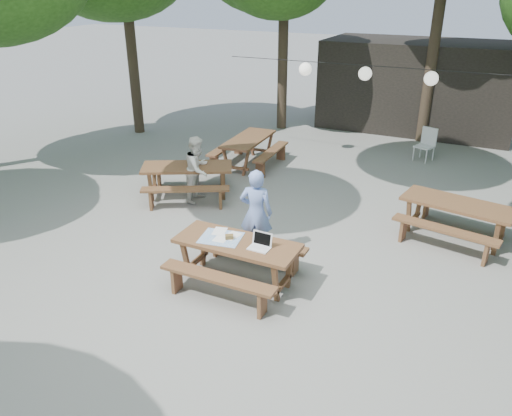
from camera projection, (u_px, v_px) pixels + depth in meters
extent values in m
plane|color=slate|center=(275.00, 271.00, 8.54)|extent=(80.00, 80.00, 0.00)
cube|color=black|center=(418.00, 85.00, 16.36)|extent=(6.00, 3.00, 2.80)
cube|color=brown|center=(237.00, 243.00, 7.94)|extent=(2.00, 0.80, 0.06)
cube|color=brown|center=(217.00, 278.00, 7.52)|extent=(1.90, 0.28, 0.05)
cube|color=brown|center=(255.00, 241.00, 8.59)|extent=(1.90, 0.28, 0.05)
cube|color=brown|center=(237.00, 264.00, 8.10)|extent=(1.70, 0.70, 0.69)
cube|color=brown|center=(187.00, 167.00, 11.19)|extent=(2.14, 1.65, 0.06)
cube|color=brown|center=(185.00, 189.00, 10.71)|extent=(1.81, 1.15, 0.05)
cube|color=brown|center=(190.00, 168.00, 11.89)|extent=(1.81, 1.15, 0.05)
cube|color=brown|center=(188.00, 183.00, 11.34)|extent=(1.83, 1.42, 0.69)
cube|color=brown|center=(458.00, 204.00, 9.33)|extent=(2.11, 1.16, 0.06)
cube|color=brown|center=(445.00, 230.00, 8.97)|extent=(1.92, 0.63, 0.05)
cube|color=brown|center=(465.00, 206.00, 9.92)|extent=(1.92, 0.63, 0.05)
cube|color=brown|center=(455.00, 222.00, 9.49)|extent=(1.80, 1.00, 0.69)
cube|color=brown|center=(248.00, 139.00, 13.16)|extent=(0.90, 2.04, 0.06)
cube|color=brown|center=(271.00, 152.00, 13.04)|extent=(0.37, 1.91, 0.05)
cube|color=brown|center=(227.00, 146.00, 13.50)|extent=(0.37, 1.91, 0.05)
cube|color=brown|center=(249.00, 153.00, 13.31)|extent=(0.78, 1.73, 0.69)
imported|color=#7996DD|center=(256.00, 213.00, 8.78)|extent=(0.66, 0.51, 1.61)
imported|color=white|center=(198.00, 169.00, 11.01)|extent=(0.60, 0.75, 1.48)
cube|color=silver|center=(424.00, 147.00, 13.62)|extent=(0.57, 0.57, 0.04)
cube|color=silver|center=(429.00, 136.00, 13.64)|extent=(0.43, 0.19, 0.48)
cube|color=silver|center=(423.00, 154.00, 13.71)|extent=(0.54, 0.54, 0.38)
cube|color=white|center=(259.00, 248.00, 7.71)|extent=(0.33, 0.24, 0.02)
cube|color=white|center=(262.00, 239.00, 7.76)|extent=(0.33, 0.07, 0.23)
cube|color=black|center=(262.00, 239.00, 7.75)|extent=(0.28, 0.05, 0.19)
cube|color=#3979C5|center=(221.00, 238.00, 8.04)|extent=(0.73, 0.65, 0.01)
cube|color=white|center=(221.00, 238.00, 8.02)|extent=(0.23, 0.31, 0.00)
cube|color=white|center=(232.00, 236.00, 8.09)|extent=(0.26, 0.33, 0.00)
cube|color=white|center=(220.00, 231.00, 8.23)|extent=(0.28, 0.34, 0.00)
cube|color=brown|center=(229.00, 237.00, 7.99)|extent=(0.16, 0.14, 0.06)
cylinder|color=black|center=(394.00, 67.00, 12.18)|extent=(9.00, 0.02, 0.02)
sphere|color=white|center=(305.00, 69.00, 13.17)|extent=(0.34, 0.34, 0.34)
sphere|color=white|center=(365.00, 74.00, 12.54)|extent=(0.34, 0.34, 0.34)
sphere|color=white|center=(431.00, 79.00, 11.90)|extent=(0.34, 0.34, 0.34)
cylinder|color=#2D2319|center=(132.00, 49.00, 15.33)|extent=(0.32, 0.32, 5.20)
cylinder|color=#2D2319|center=(283.00, 52.00, 15.86)|extent=(0.32, 0.32, 4.90)
cylinder|color=#2D2319|center=(432.00, 56.00, 14.47)|extent=(0.32, 0.32, 5.05)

